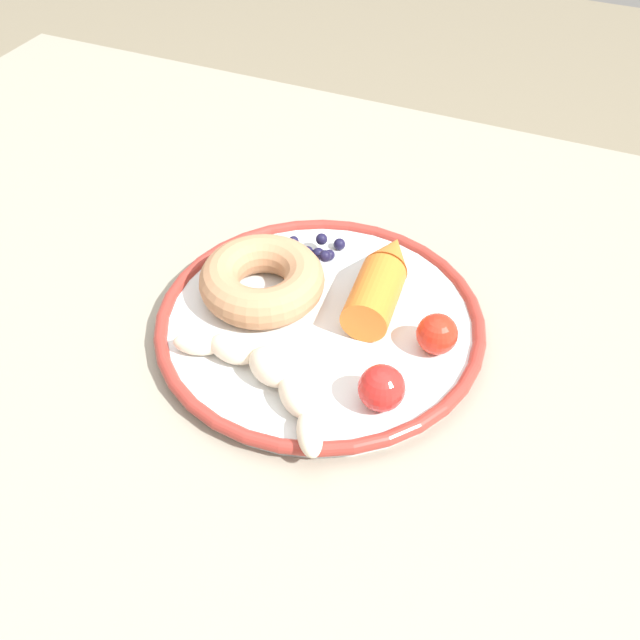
{
  "coord_description": "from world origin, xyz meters",
  "views": [
    {
      "loc": [
        -0.24,
        0.46,
        1.2
      ],
      "look_at": [
        -0.05,
        0.03,
        0.75
      ],
      "focal_mm": 41.17,
      "sensor_mm": 36.0,
      "label": 1
    }
  ],
  "objects_px": {
    "banana": "(264,374)",
    "carrot_orange": "(382,278)",
    "dining_table": "(288,362)",
    "tomato_near": "(382,388)",
    "donut": "(262,280)",
    "plate": "(320,322)",
    "tomato_mid": "(437,334)",
    "blueberry_pile": "(317,249)"
  },
  "relations": [
    {
      "from": "banana",
      "to": "blueberry_pile",
      "type": "distance_m",
      "value": 0.17
    },
    {
      "from": "banana",
      "to": "carrot_orange",
      "type": "bearing_deg",
      "value": -109.18
    },
    {
      "from": "dining_table",
      "to": "tomato_near",
      "type": "bearing_deg",
      "value": 143.83
    },
    {
      "from": "dining_table",
      "to": "banana",
      "type": "height_order",
      "value": "banana"
    },
    {
      "from": "carrot_orange",
      "to": "banana",
      "type": "bearing_deg",
      "value": 70.82
    },
    {
      "from": "donut",
      "to": "dining_table",
      "type": "bearing_deg",
      "value": -130.76
    },
    {
      "from": "tomato_near",
      "to": "banana",
      "type": "bearing_deg",
      "value": 11.6
    },
    {
      "from": "banana",
      "to": "tomato_near",
      "type": "xyz_separation_m",
      "value": [
        -0.09,
        -0.02,
        0.01
      ]
    },
    {
      "from": "carrot_orange",
      "to": "tomato_mid",
      "type": "xyz_separation_m",
      "value": [
        -0.07,
        0.05,
        -0.0
      ]
    },
    {
      "from": "tomato_near",
      "to": "tomato_mid",
      "type": "bearing_deg",
      "value": -105.94
    },
    {
      "from": "banana",
      "to": "tomato_mid",
      "type": "distance_m",
      "value": 0.15
    },
    {
      "from": "plate",
      "to": "tomato_near",
      "type": "xyz_separation_m",
      "value": [
        -0.08,
        0.07,
        0.02
      ]
    },
    {
      "from": "dining_table",
      "to": "tomato_mid",
      "type": "distance_m",
      "value": 0.19
    },
    {
      "from": "donut",
      "to": "blueberry_pile",
      "type": "relative_size",
      "value": 2.09
    },
    {
      "from": "donut",
      "to": "tomato_mid",
      "type": "height_order",
      "value": "donut"
    },
    {
      "from": "banana",
      "to": "carrot_orange",
      "type": "xyz_separation_m",
      "value": [
        -0.05,
        -0.14,
        0.01
      ]
    },
    {
      "from": "dining_table",
      "to": "blueberry_pile",
      "type": "height_order",
      "value": "blueberry_pile"
    },
    {
      "from": "plate",
      "to": "tomato_mid",
      "type": "relative_size",
      "value": 8.31
    },
    {
      "from": "banana",
      "to": "blueberry_pile",
      "type": "relative_size",
      "value": 3.08
    },
    {
      "from": "blueberry_pile",
      "to": "carrot_orange",
      "type": "bearing_deg",
      "value": 158.93
    },
    {
      "from": "donut",
      "to": "tomato_near",
      "type": "relative_size",
      "value": 3.04
    },
    {
      "from": "dining_table",
      "to": "tomato_near",
      "type": "distance_m",
      "value": 0.2
    },
    {
      "from": "carrot_orange",
      "to": "tomato_mid",
      "type": "relative_size",
      "value": 3.53
    },
    {
      "from": "plate",
      "to": "carrot_orange",
      "type": "relative_size",
      "value": 2.35
    },
    {
      "from": "carrot_orange",
      "to": "donut",
      "type": "distance_m",
      "value": 0.11
    },
    {
      "from": "dining_table",
      "to": "carrot_orange",
      "type": "relative_size",
      "value": 9.75
    },
    {
      "from": "plate",
      "to": "donut",
      "type": "relative_size",
      "value": 2.57
    },
    {
      "from": "carrot_orange",
      "to": "blueberry_pile",
      "type": "xyz_separation_m",
      "value": [
        0.08,
        -0.03,
        -0.01
      ]
    },
    {
      "from": "carrot_orange",
      "to": "blueberry_pile",
      "type": "height_order",
      "value": "carrot_orange"
    },
    {
      "from": "blueberry_pile",
      "to": "dining_table",
      "type": "bearing_deg",
      "value": 81.59
    },
    {
      "from": "blueberry_pile",
      "to": "tomato_near",
      "type": "height_order",
      "value": "tomato_near"
    },
    {
      "from": "carrot_orange",
      "to": "tomato_mid",
      "type": "distance_m",
      "value": 0.08
    },
    {
      "from": "tomato_mid",
      "to": "donut",
      "type": "bearing_deg",
      "value": -0.77
    },
    {
      "from": "dining_table",
      "to": "donut",
      "type": "relative_size",
      "value": 10.65
    },
    {
      "from": "plate",
      "to": "tomato_mid",
      "type": "xyz_separation_m",
      "value": [
        -0.1,
        -0.01,
        0.02
      ]
    },
    {
      "from": "banana",
      "to": "tomato_near",
      "type": "distance_m",
      "value": 0.1
    },
    {
      "from": "donut",
      "to": "tomato_near",
      "type": "height_order",
      "value": "same"
    },
    {
      "from": "plate",
      "to": "dining_table",
      "type": "bearing_deg",
      "value": -28.95
    },
    {
      "from": "plate",
      "to": "banana",
      "type": "relative_size",
      "value": 1.75
    },
    {
      "from": "tomato_near",
      "to": "donut",
      "type": "bearing_deg",
      "value": -28.46
    },
    {
      "from": "dining_table",
      "to": "banana",
      "type": "bearing_deg",
      "value": 107.66
    },
    {
      "from": "plate",
      "to": "tomato_mid",
      "type": "height_order",
      "value": "tomato_mid"
    }
  ]
}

